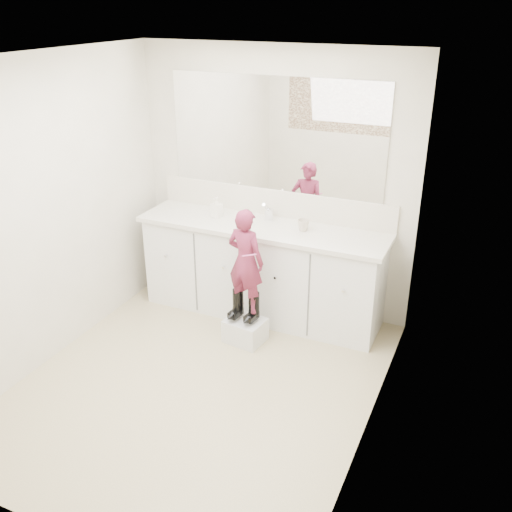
% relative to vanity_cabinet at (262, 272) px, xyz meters
% --- Properties ---
extents(floor, '(3.00, 3.00, 0.00)m').
position_rel_vanity_cabinet_xyz_m(floor, '(0.00, -1.23, -0.42)').
color(floor, '#968962').
rests_on(floor, ground).
extents(ceiling, '(3.00, 3.00, 0.00)m').
position_rel_vanity_cabinet_xyz_m(ceiling, '(0.00, -1.23, 1.97)').
color(ceiling, white).
rests_on(ceiling, wall_back).
extents(wall_back, '(2.60, 0.00, 2.60)m').
position_rel_vanity_cabinet_xyz_m(wall_back, '(0.00, 0.27, 0.77)').
color(wall_back, beige).
rests_on(wall_back, floor).
extents(wall_front, '(2.60, 0.00, 2.60)m').
position_rel_vanity_cabinet_xyz_m(wall_front, '(0.00, -2.73, 0.77)').
color(wall_front, beige).
rests_on(wall_front, floor).
extents(wall_left, '(0.00, 3.00, 3.00)m').
position_rel_vanity_cabinet_xyz_m(wall_left, '(-1.30, -1.23, 0.78)').
color(wall_left, beige).
rests_on(wall_left, floor).
extents(wall_right, '(0.00, 3.00, 3.00)m').
position_rel_vanity_cabinet_xyz_m(wall_right, '(1.30, -1.23, 0.78)').
color(wall_right, beige).
rests_on(wall_right, floor).
extents(vanity_cabinet, '(2.20, 0.55, 0.85)m').
position_rel_vanity_cabinet_xyz_m(vanity_cabinet, '(0.00, 0.00, 0.00)').
color(vanity_cabinet, silver).
rests_on(vanity_cabinet, floor).
extents(countertop, '(2.28, 0.58, 0.04)m').
position_rel_vanity_cabinet_xyz_m(countertop, '(0.00, -0.01, 0.45)').
color(countertop, beige).
rests_on(countertop, vanity_cabinet).
extents(backsplash, '(2.28, 0.03, 0.25)m').
position_rel_vanity_cabinet_xyz_m(backsplash, '(0.00, 0.26, 0.59)').
color(backsplash, beige).
rests_on(backsplash, countertop).
extents(mirror, '(2.00, 0.02, 1.00)m').
position_rel_vanity_cabinet_xyz_m(mirror, '(0.00, 0.26, 1.22)').
color(mirror, white).
rests_on(mirror, wall_back).
extents(dot_panel, '(2.00, 0.01, 1.20)m').
position_rel_vanity_cabinet_xyz_m(dot_panel, '(0.00, -2.71, 1.22)').
color(dot_panel, '#472819').
rests_on(dot_panel, wall_front).
extents(faucet, '(0.08, 0.08, 0.10)m').
position_rel_vanity_cabinet_xyz_m(faucet, '(0.00, 0.15, 0.52)').
color(faucet, silver).
rests_on(faucet, countertop).
extents(cup, '(0.13, 0.13, 0.10)m').
position_rel_vanity_cabinet_xyz_m(cup, '(0.38, 0.02, 0.51)').
color(cup, beige).
rests_on(cup, countertop).
extents(soap_bottle, '(0.11, 0.11, 0.19)m').
position_rel_vanity_cabinet_xyz_m(soap_bottle, '(-0.46, 0.01, 0.56)').
color(soap_bottle, white).
rests_on(soap_bottle, countertop).
extents(step_stool, '(0.36, 0.31, 0.21)m').
position_rel_vanity_cabinet_xyz_m(step_stool, '(0.07, -0.52, -0.32)').
color(step_stool, silver).
rests_on(step_stool, floor).
extents(boot_left, '(0.12, 0.19, 0.27)m').
position_rel_vanity_cabinet_xyz_m(boot_left, '(-0.01, -0.50, -0.08)').
color(boot_left, black).
rests_on(boot_left, step_stool).
extents(boot_right, '(0.12, 0.19, 0.27)m').
position_rel_vanity_cabinet_xyz_m(boot_right, '(0.14, -0.50, -0.08)').
color(boot_right, black).
rests_on(boot_right, step_stool).
extents(toddler, '(0.36, 0.26, 0.91)m').
position_rel_vanity_cabinet_xyz_m(toddler, '(0.07, -0.50, 0.33)').
color(toddler, '#B03660').
rests_on(toddler, step_stool).
extents(toothbrush, '(0.14, 0.03, 0.06)m').
position_rel_vanity_cabinet_xyz_m(toothbrush, '(0.14, -0.58, 0.43)').
color(toothbrush, '#E458A6').
rests_on(toothbrush, toddler).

